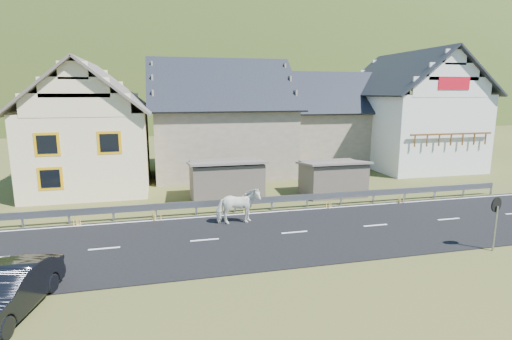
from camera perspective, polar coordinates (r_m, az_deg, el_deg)
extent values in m
plane|color=#404B20|center=(18.07, 5.51, -8.97)|extent=(160.00, 160.00, 0.00)
cube|color=black|center=(18.06, 5.51, -8.91)|extent=(60.00, 7.00, 0.04)
cube|color=silver|center=(18.05, 5.51, -8.84)|extent=(60.00, 6.60, 0.01)
cube|color=#93969B|center=(21.24, 2.29, -4.23)|extent=(28.00, 0.08, 0.34)
cube|color=#93969B|center=(21.51, -30.39, -6.21)|extent=(0.10, 0.06, 0.70)
cube|color=#93969B|center=(21.01, -25.14, -6.11)|extent=(0.10, 0.06, 0.70)
cube|color=#93969B|center=(20.69, -19.69, -5.96)|extent=(0.10, 0.06, 0.70)
cube|color=#93969B|center=(20.56, -14.12, -5.74)|extent=(0.10, 0.06, 0.70)
cube|color=#93969B|center=(20.62, -8.53, -5.48)|extent=(0.10, 0.06, 0.70)
cube|color=#93969B|center=(20.88, -3.04, -5.16)|extent=(0.10, 0.06, 0.70)
cube|color=#93969B|center=(21.32, 2.27, -4.81)|extent=(0.10, 0.06, 0.70)
cube|color=#93969B|center=(21.93, 7.32, -4.44)|extent=(0.10, 0.06, 0.70)
cube|color=#93969B|center=(22.71, 12.05, -4.06)|extent=(0.10, 0.06, 0.70)
cube|color=#93969B|center=(23.63, 16.44, -3.68)|extent=(0.10, 0.06, 0.70)
cube|color=#93969B|center=(24.68, 20.47, -3.32)|extent=(0.10, 0.06, 0.70)
cube|color=#93969B|center=(25.84, 24.16, -2.97)|extent=(0.10, 0.06, 0.70)
cube|color=#93969B|center=(27.09, 27.51, -2.64)|extent=(0.10, 0.06, 0.70)
cube|color=#93969B|center=(28.44, 30.56, -2.34)|extent=(0.10, 0.06, 0.70)
cube|color=#6A5D4E|center=(23.37, -4.33, -1.53)|extent=(4.30, 3.30, 2.40)
cube|color=#6A5D4E|center=(24.79, 10.87, -1.21)|extent=(3.80, 2.90, 2.20)
cube|color=#FFEBB7|center=(28.59, -22.29, 2.83)|extent=(7.00, 9.00, 5.00)
cube|color=#EAA009|center=(24.42, -27.69, 3.26)|extent=(1.30, 0.12, 1.30)
cube|color=#EAA009|center=(23.84, -20.21, 3.69)|extent=(1.30, 0.12, 1.30)
cube|color=#EAA009|center=(24.70, -27.30, -1.10)|extent=(1.30, 0.12, 1.30)
cube|color=gray|center=(30.20, -26.26, 10.66)|extent=(0.70, 0.70, 2.40)
cube|color=gray|center=(31.58, -5.09, 4.31)|extent=(10.00, 9.00, 5.00)
cube|color=gray|center=(36.33, 10.27, 4.73)|extent=(9.00, 8.00, 4.60)
cube|color=silver|center=(36.57, 20.90, 5.33)|extent=(8.00, 10.00, 6.00)
cube|color=red|center=(32.42, 26.45, 11.01)|extent=(2.60, 0.06, 0.90)
cube|color=brown|center=(32.38, 26.16, 4.64)|extent=(6.80, 0.12, 0.12)
ellipsoid|color=#1F350F|center=(198.04, -10.45, 3.22)|extent=(440.00, 280.00, 260.00)
imported|color=white|center=(18.89, -2.58, -5.18)|extent=(0.94, 2.04, 1.71)
imported|color=black|center=(13.58, -32.05, -14.57)|extent=(2.28, 4.30, 1.35)
cylinder|color=#93969B|center=(18.37, 30.98, -7.20)|extent=(0.07, 0.07, 1.83)
cylinder|color=black|center=(18.17, 31.12, -4.25)|extent=(0.59, 0.20, 0.60)
cylinder|color=white|center=(18.20, 31.04, -4.22)|extent=(0.50, 0.16, 0.51)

